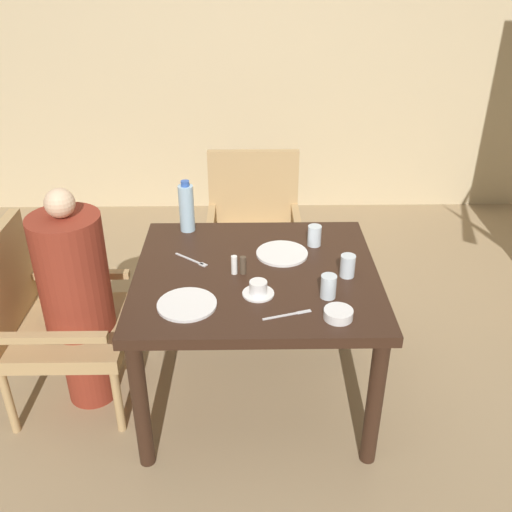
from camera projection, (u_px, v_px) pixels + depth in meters
ground_plane at (256, 391)px, 2.93m from camera, size 16.00×16.00×0.00m
wall_back at (251, 34)px, 4.29m from camera, size 8.00×0.06×2.80m
dining_table at (256, 289)px, 2.63m from camera, size 1.10×1.00×0.72m
chair_left_side at (49, 316)px, 2.68m from camera, size 0.56×0.56×0.91m
diner_in_left_chair at (77, 299)px, 2.64m from camera, size 0.32×0.32×1.13m
chair_far_side at (254, 226)px, 3.51m from camera, size 0.56×0.56×0.91m
plate_main_left at (187, 304)px, 2.34m from camera, size 0.25×0.25×0.01m
plate_main_right at (282, 253)px, 2.71m from camera, size 0.25×0.25×0.01m
teacup_with_saucer at (258, 289)px, 2.40m from camera, size 0.14×0.14×0.06m
bowl_small at (338, 314)px, 2.25m from camera, size 0.12×0.12×0.04m
water_bottle at (187, 208)px, 2.88m from camera, size 0.08×0.08×0.27m
glass_tall_near at (314, 236)px, 2.77m from camera, size 0.07×0.07×0.10m
glass_tall_mid at (328, 286)px, 2.37m from camera, size 0.07×0.07×0.10m
glass_tall_far at (348, 266)px, 2.52m from camera, size 0.07×0.07×0.10m
salt_shaker at (234, 265)px, 2.54m from camera, size 0.03×0.03×0.09m
pepper_shaker at (243, 265)px, 2.54m from camera, size 0.03×0.03×0.08m
fork_beside_plate at (194, 261)px, 2.66m from camera, size 0.16×0.13×0.00m
knife_beside_plate at (290, 314)px, 2.28m from camera, size 0.20×0.07×0.00m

